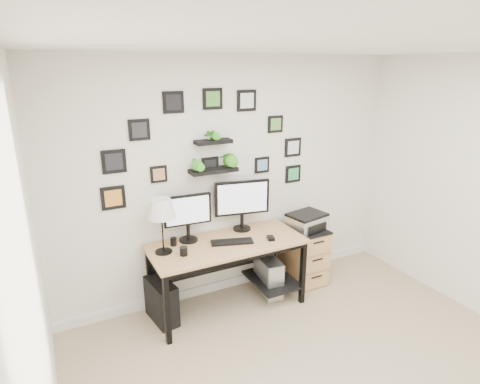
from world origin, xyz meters
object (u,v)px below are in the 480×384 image
table_lamp (161,210)px  pc_tower_black (162,301)px  mug (184,251)px  monitor_left (188,214)px  printer (307,221)px  file_cabinet (304,254)px  monitor_right (242,201)px  pc_tower_grey (268,276)px  desk (229,251)px

table_lamp → pc_tower_black: table_lamp is taller
table_lamp → mug: (0.15, -0.15, -0.40)m
monitor_left → mug: monitor_left is taller
printer → file_cabinet: bearing=108.5°
monitor_left → monitor_right: (0.63, 0.01, 0.04)m
file_cabinet → table_lamp: bearing=-179.3°
pc_tower_grey → printer: (0.53, 0.05, 0.55)m
table_lamp → pc_tower_black: bearing=170.6°
mug → pc_tower_black: 0.63m
file_cabinet → printer: size_ratio=1.44×
monitor_left → pc_tower_grey: (0.86, -0.19, -0.83)m
monitor_right → table_lamp: 0.95m
table_lamp → mug: 0.45m
monitor_left → table_lamp: bearing=-155.7°
desk → pc_tower_grey: bearing=-1.1°
desk → pc_tower_grey: desk is taller
pc_tower_grey → file_cabinet: 0.54m
desk → pc_tower_black: bearing=176.4°
desk → printer: size_ratio=3.44×
monitor_right → pc_tower_black: 1.32m
desk → file_cabinet: desk is taller
pc_tower_black → printer: size_ratio=0.93×
table_lamp → mug: bearing=-44.4°
table_lamp → pc_tower_grey: table_lamp is taller
monitor_right → table_lamp: monitor_right is taller
monitor_left → pc_tower_grey: 1.21m
desk → table_lamp: (-0.68, 0.04, 0.56)m
mug → pc_tower_black: bearing=142.4°
monitor_right → file_cabinet: (0.76, -0.13, -0.75)m
desk → monitor_right: (0.25, 0.19, 0.46)m
mug → file_cabinet: mug is taller
table_lamp → mug: size_ratio=6.43×
monitor_right → file_cabinet: monitor_right is taller
mug → monitor_right: bearing=21.0°
mug → file_cabinet: (1.54, 0.17, -0.46)m
monitor_left → pc_tower_black: monitor_left is taller
pc_tower_black → pc_tower_grey: pc_tower_grey is taller
pc_tower_grey → printer: printer is taller
file_cabinet → printer: bearing=-71.5°
monitor_right → table_lamp: bearing=-170.8°
monitor_left → pc_tower_black: (-0.36, -0.13, -0.83)m
monitor_left → printer: size_ratio=1.08×
desk → monitor_left: (-0.37, 0.18, 0.42)m
printer → monitor_right: bearing=168.7°
desk → pc_tower_grey: 0.63m
monitor_right → printer: size_ratio=1.29×
monitor_left → mug: (-0.15, -0.29, -0.25)m
monitor_right → printer: monitor_right is taller
monitor_left → printer: (1.39, -0.14, -0.28)m
table_lamp → printer: table_lamp is taller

